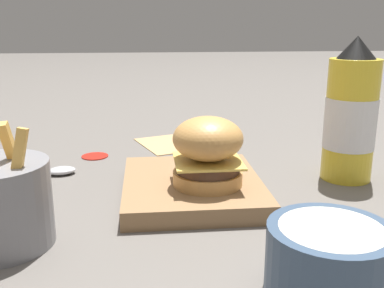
# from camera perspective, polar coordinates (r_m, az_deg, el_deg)

# --- Properties ---
(ground_plane) EXTENTS (6.00, 6.00, 0.00)m
(ground_plane) POSITION_cam_1_polar(r_m,az_deg,el_deg) (0.67, 1.88, -5.37)
(ground_plane) COLOR #5B5651
(serving_board) EXTENTS (0.22, 0.19, 0.02)m
(serving_board) POSITION_cam_1_polar(r_m,az_deg,el_deg) (0.63, 0.00, -5.43)
(serving_board) COLOR olive
(serving_board) RESTS_ON ground_plane
(burger) EXTENTS (0.09, 0.09, 0.09)m
(burger) POSITION_cam_1_polar(r_m,az_deg,el_deg) (0.59, 2.02, -0.87)
(burger) COLOR tan
(burger) RESTS_ON serving_board
(ketchup_bottle) EXTENTS (0.08, 0.08, 0.22)m
(ketchup_bottle) POSITION_cam_1_polar(r_m,az_deg,el_deg) (0.72, 19.49, 3.31)
(ketchup_bottle) COLOR yellow
(ketchup_bottle) RESTS_ON ground_plane
(side_bowl) EXTENTS (0.11, 0.11, 0.06)m
(side_bowl) POSITION_cam_1_polar(r_m,az_deg,el_deg) (0.43, 17.00, -13.83)
(side_bowl) COLOR #384C66
(side_bowl) RESTS_ON ground_plane
(spoon) EXTENTS (0.05, 0.15, 0.01)m
(spoon) POSITION_cam_1_polar(r_m,az_deg,el_deg) (0.75, -17.68, -3.38)
(spoon) COLOR #B2B2B7
(spoon) RESTS_ON ground_plane
(ketchup_puddle) EXTENTS (0.05, 0.05, 0.00)m
(ketchup_puddle) POSITION_cam_1_polar(r_m,az_deg,el_deg) (0.83, -12.23, -1.46)
(ketchup_puddle) COLOR #B21E14
(ketchup_puddle) RESTS_ON ground_plane
(parchment_square) EXTENTS (0.17, 0.17, 0.00)m
(parchment_square) POSITION_cam_1_polar(r_m,az_deg,el_deg) (0.90, -2.04, 0.16)
(parchment_square) COLOR tan
(parchment_square) RESTS_ON ground_plane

